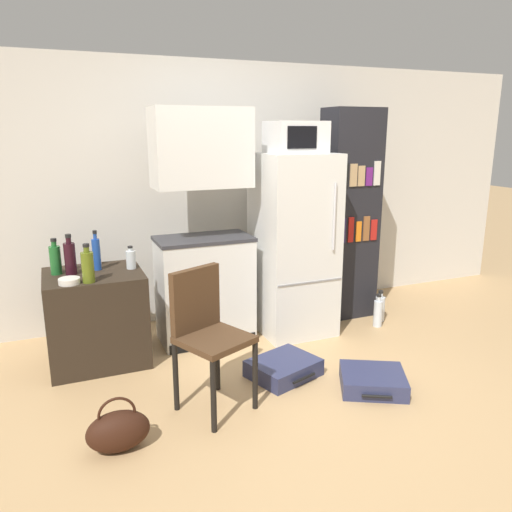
{
  "coord_description": "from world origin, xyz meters",
  "views": [
    {
      "loc": [
        -1.56,
        -2.58,
        1.79
      ],
      "look_at": [
        -0.14,
        0.85,
        0.85
      ],
      "focal_mm": 35.0,
      "sensor_mm": 36.0,
      "label": 1
    }
  ],
  "objects_px": {
    "bottle_blue_soda": "(96,253)",
    "suitcase_large_flat": "(373,381)",
    "water_bottle_middle": "(378,313)",
    "chair": "(206,326)",
    "kitchen_hutch": "(203,239)",
    "handbag": "(118,431)",
    "water_bottle_front": "(380,308)",
    "bottle_olive_oil": "(88,266)",
    "bottle_green_tall": "(55,259)",
    "bottle_clear_short": "(131,259)",
    "bookshelf": "(349,215)",
    "suitcase_small_flat": "(284,368)",
    "water_bottle_back": "(335,316)",
    "refrigerator": "(293,245)",
    "microwave": "(295,137)",
    "bottle_wine_dark": "(70,258)",
    "side_table": "(97,317)",
    "bottle_milk_white": "(97,255)",
    "bowl": "(69,281)"
  },
  "relations": [
    {
      "from": "bottle_wine_dark",
      "to": "side_table",
      "type": "bearing_deg",
      "value": -8.29
    },
    {
      "from": "bookshelf",
      "to": "bottle_clear_short",
      "type": "relative_size",
      "value": 10.93
    },
    {
      "from": "microwave",
      "to": "bowl",
      "type": "distance_m",
      "value": 2.14
    },
    {
      "from": "bottle_blue_soda",
      "to": "water_bottle_middle",
      "type": "relative_size",
      "value": 0.99
    },
    {
      "from": "bottle_clear_short",
      "to": "water_bottle_back",
      "type": "bearing_deg",
      "value": -5.38
    },
    {
      "from": "side_table",
      "to": "kitchen_hutch",
      "type": "height_order",
      "value": "kitchen_hutch"
    },
    {
      "from": "chair",
      "to": "suitcase_large_flat",
      "type": "distance_m",
      "value": 1.27
    },
    {
      "from": "kitchen_hutch",
      "to": "chair",
      "type": "bearing_deg",
      "value": -106.42
    },
    {
      "from": "chair",
      "to": "kitchen_hutch",
      "type": "bearing_deg",
      "value": 49.32
    },
    {
      "from": "bowl",
      "to": "chair",
      "type": "xyz_separation_m",
      "value": [
        0.78,
        -0.74,
        -0.18
      ]
    },
    {
      "from": "bottle_green_tall",
      "to": "bottle_clear_short",
      "type": "bearing_deg",
      "value": -5.67
    },
    {
      "from": "kitchen_hutch",
      "to": "bottle_green_tall",
      "type": "xyz_separation_m",
      "value": [
        -1.17,
        -0.02,
        -0.06
      ]
    },
    {
      "from": "suitcase_large_flat",
      "to": "refrigerator",
      "type": "bearing_deg",
      "value": 119.74
    },
    {
      "from": "refrigerator",
      "to": "water_bottle_back",
      "type": "xyz_separation_m",
      "value": [
        0.37,
        -0.14,
        -0.68
      ]
    },
    {
      "from": "refrigerator",
      "to": "bookshelf",
      "type": "xyz_separation_m",
      "value": [
        0.67,
        0.16,
        0.19
      ]
    },
    {
      "from": "bookshelf",
      "to": "suitcase_large_flat",
      "type": "xyz_separation_m",
      "value": [
        -0.63,
        -1.36,
        -0.93
      ]
    },
    {
      "from": "bottle_milk_white",
      "to": "bottle_wine_dark",
      "type": "relative_size",
      "value": 0.64
    },
    {
      "from": "suitcase_small_flat",
      "to": "water_bottle_middle",
      "type": "bearing_deg",
      "value": 5.35
    },
    {
      "from": "bottle_olive_oil",
      "to": "bowl",
      "type": "bearing_deg",
      "value": 173.88
    },
    {
      "from": "bottle_milk_white",
      "to": "bowl",
      "type": "distance_m",
      "value": 0.53
    },
    {
      "from": "bottle_clear_short",
      "to": "water_bottle_front",
      "type": "xyz_separation_m",
      "value": [
        2.29,
        -0.16,
        -0.67
      ]
    },
    {
      "from": "chair",
      "to": "suitcase_small_flat",
      "type": "bearing_deg",
      "value": -10.02
    },
    {
      "from": "bookshelf",
      "to": "water_bottle_back",
      "type": "distance_m",
      "value": 0.97
    },
    {
      "from": "bottle_green_tall",
      "to": "bottle_clear_short",
      "type": "relative_size",
      "value": 1.52
    },
    {
      "from": "handbag",
      "to": "water_bottle_front",
      "type": "distance_m",
      "value": 2.82
    },
    {
      "from": "bowl",
      "to": "water_bottle_middle",
      "type": "relative_size",
      "value": 0.47
    },
    {
      "from": "microwave",
      "to": "bottle_clear_short",
      "type": "height_order",
      "value": "microwave"
    },
    {
      "from": "microwave",
      "to": "suitcase_large_flat",
      "type": "xyz_separation_m",
      "value": [
        0.04,
        -1.21,
        -1.67
      ]
    },
    {
      "from": "bottle_green_tall",
      "to": "bottle_wine_dark",
      "type": "relative_size",
      "value": 0.89
    },
    {
      "from": "bottle_olive_oil",
      "to": "suitcase_large_flat",
      "type": "distance_m",
      "value": 2.18
    },
    {
      "from": "bottle_milk_white",
      "to": "water_bottle_back",
      "type": "relative_size",
      "value": 0.69
    },
    {
      "from": "bowl",
      "to": "handbag",
      "type": "xyz_separation_m",
      "value": [
        0.16,
        -1.02,
        -0.62
      ]
    },
    {
      "from": "kitchen_hutch",
      "to": "chair",
      "type": "xyz_separation_m",
      "value": [
        -0.31,
        -1.06,
        -0.34
      ]
    },
    {
      "from": "bookshelf",
      "to": "bottle_clear_short",
      "type": "xyz_separation_m",
      "value": [
        -2.08,
        -0.13,
        -0.19
      ]
    },
    {
      "from": "bottle_blue_soda",
      "to": "bottle_olive_oil",
      "type": "xyz_separation_m",
      "value": [
        -0.09,
        -0.32,
        -0.01
      ]
    },
    {
      "from": "chair",
      "to": "water_bottle_back",
      "type": "xyz_separation_m",
      "value": [
        1.48,
        0.81,
        -0.44
      ]
    },
    {
      "from": "bottle_blue_soda",
      "to": "bookshelf",
      "type": "bearing_deg",
      "value": 1.68
    },
    {
      "from": "bottle_blue_soda",
      "to": "suitcase_large_flat",
      "type": "height_order",
      "value": "bottle_blue_soda"
    },
    {
      "from": "refrigerator",
      "to": "bottle_green_tall",
      "type": "xyz_separation_m",
      "value": [
        -1.96,
        0.08,
        0.04
      ]
    },
    {
      "from": "bottle_milk_white",
      "to": "water_bottle_back",
      "type": "bearing_deg",
      "value": -11.08
    },
    {
      "from": "handbag",
      "to": "bottle_milk_white",
      "type": "bearing_deg",
      "value": 87.18
    },
    {
      "from": "bottle_olive_oil",
      "to": "bottle_green_tall",
      "type": "bearing_deg",
      "value": 123.82
    },
    {
      "from": "water_bottle_back",
      "to": "water_bottle_middle",
      "type": "bearing_deg",
      "value": -15.08
    },
    {
      "from": "refrigerator",
      "to": "bottle_green_tall",
      "type": "distance_m",
      "value": 1.97
    },
    {
      "from": "refrigerator",
      "to": "microwave",
      "type": "distance_m",
      "value": 0.93
    },
    {
      "from": "bottle_clear_short",
      "to": "suitcase_large_flat",
      "type": "xyz_separation_m",
      "value": [
        1.45,
        -1.23,
        -0.74
      ]
    },
    {
      "from": "microwave",
      "to": "water_bottle_back",
      "type": "xyz_separation_m",
      "value": [
        0.37,
        -0.14,
        -1.61
      ]
    },
    {
      "from": "handbag",
      "to": "water_bottle_front",
      "type": "xyz_separation_m",
      "value": [
        2.6,
        1.1,
        0.0
      ]
    },
    {
      "from": "suitcase_large_flat",
      "to": "water_bottle_middle",
      "type": "bearing_deg",
      "value": 80.61
    },
    {
      "from": "bottle_green_tall",
      "to": "water_bottle_back",
      "type": "xyz_separation_m",
      "value": [
        2.34,
        -0.22,
        -0.72
      ]
    }
  ]
}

